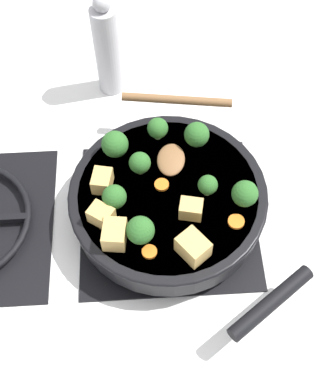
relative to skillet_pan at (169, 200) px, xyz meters
name	(u,v)px	position (x,y,z in m)	size (l,w,h in m)	color
ground_plane	(168,215)	(0.00, 0.00, -0.06)	(2.40, 2.40, 0.00)	white
front_burner_grate	(168,212)	(0.00, 0.00, -0.04)	(0.31, 0.31, 0.03)	black
skillet_pan	(169,200)	(0.00, 0.00, 0.00)	(0.42, 0.38, 0.05)	black
wooden_spoon	(174,127)	(0.13, -0.02, 0.03)	(0.19, 0.20, 0.02)	brown
tofu_cube_center_large	(191,209)	(-0.04, -0.03, 0.04)	(0.04, 0.03, 0.03)	tan
tofu_cube_near_handle	(193,247)	(-0.11, -0.03, 0.04)	(0.05, 0.04, 0.04)	tan
tofu_cube_east_chunk	(115,234)	(-0.08, 0.09, 0.04)	(0.04, 0.04, 0.04)	tan
tofu_cube_west_chunk	(102,181)	(0.02, 0.11, 0.04)	(0.04, 0.03, 0.03)	tan
tofu_cube_back_piece	(101,215)	(-0.04, 0.11, 0.04)	(0.04, 0.03, 0.03)	tan
broccoli_floret_near_spoon	(158,128)	(0.12, 0.01, 0.05)	(0.04, 0.04, 0.04)	#709956
broccoli_floret_center_top	(114,197)	(-0.02, 0.09, 0.05)	(0.04, 0.04, 0.05)	#709956
broccoli_floret_east_rim	(115,144)	(0.08, 0.09, 0.05)	(0.05, 0.05, 0.05)	#709956
broccoli_floret_west_rim	(140,163)	(0.05, 0.05, 0.05)	(0.04, 0.04, 0.04)	#709956
broccoli_floret_north_edge	(197,135)	(0.10, -0.05, 0.05)	(0.04, 0.04, 0.05)	#709956
broccoli_floret_south_cluster	(140,230)	(-0.08, 0.05, 0.05)	(0.04, 0.04, 0.05)	#709956
broccoli_floret_mid_floret	(208,185)	(0.00, -0.06, 0.05)	(0.03, 0.03, 0.04)	#709956
broccoli_floret_small_inner	(245,194)	(-0.03, -0.12, 0.05)	(0.04, 0.04, 0.05)	#709956
carrot_slice_orange_thin	(162,185)	(0.02, 0.01, 0.03)	(0.02, 0.02, 0.01)	orange
carrot_slice_near_center	(236,222)	(-0.06, -0.10, 0.03)	(0.03, 0.03, 0.01)	orange
carrot_slice_edge_slice	(149,252)	(-0.11, 0.04, 0.03)	(0.02, 0.02, 0.01)	orange
pepper_mill	(107,48)	(0.32, 0.10, 0.05)	(0.05, 0.05, 0.23)	#B2B2B7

